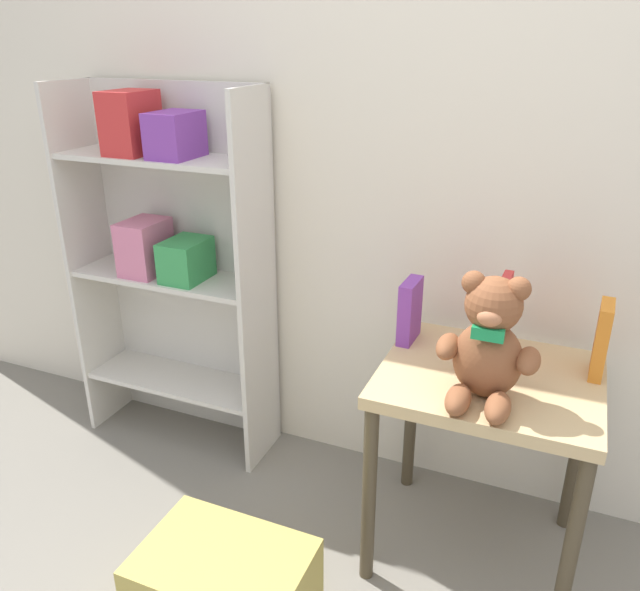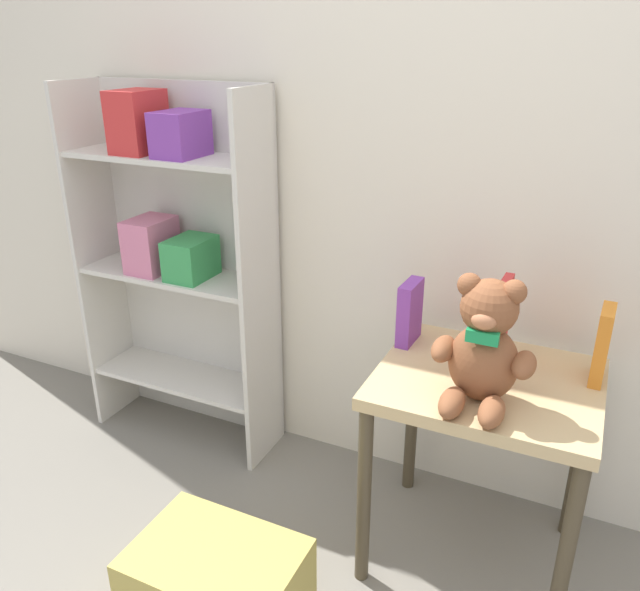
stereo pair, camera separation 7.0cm
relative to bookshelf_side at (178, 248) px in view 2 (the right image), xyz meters
name	(u,v)px [view 2 (the right image)]	position (x,y,z in m)	size (l,w,h in m)	color
wall_back	(486,118)	(1.03, 0.14, 0.49)	(4.80, 0.06, 2.50)	silver
bookshelf_side	(178,248)	(0.00, 0.00, 0.00)	(0.73, 0.25, 1.33)	beige
display_table	(484,408)	(1.17, -0.21, -0.24)	(0.59, 0.50, 0.62)	tan
teddy_bear	(484,347)	(1.17, -0.33, 0.01)	(0.25, 0.23, 0.33)	brown
book_standing_purple	(410,312)	(0.91, -0.09, -0.04)	(0.04, 0.12, 0.19)	purple
book_standing_red	(501,320)	(1.17, -0.09, -0.02)	(0.03, 0.13, 0.24)	red
book_standing_orange	(602,345)	(1.43, -0.10, -0.04)	(0.03, 0.11, 0.21)	orange
storage_bin	(217,587)	(0.61, -0.73, -0.64)	(0.44, 0.31, 0.24)	tan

